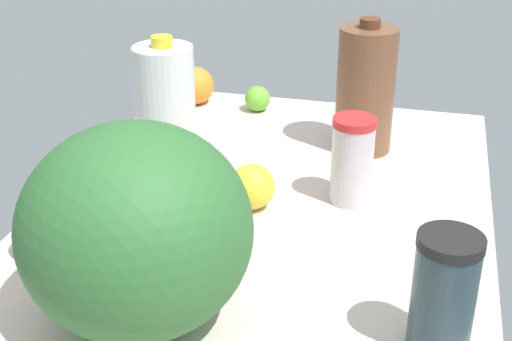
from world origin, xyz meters
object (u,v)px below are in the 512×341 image
chocolate_milk_jug (365,90)px  shaker_bottle (444,294)px  watermelon (136,230)px  lemon_far_back (217,215)px  orange_near_front (40,231)px  tumbler_cup (352,160)px  milk_jug (166,118)px  orange_loose (195,85)px  lime_by_jug (257,99)px  lemon_beside_bowl (252,187)px

chocolate_milk_jug → shaker_bottle: chocolate_milk_jug is taller
watermelon → lemon_far_back: 26.31cm
shaker_bottle → orange_near_front: size_ratio=2.07×
tumbler_cup → watermelon: bearing=-29.0°
milk_jug → chocolate_milk_jug: 40.67cm
orange_loose → lime_by_jug: (1.08, 15.31, -1.48)cm
chocolate_milk_jug → orange_near_front: chocolate_milk_jug is taller
shaker_bottle → watermelon: bearing=-84.4°
lime_by_jug → lemon_beside_bowl: (44.67, 10.38, 1.04)cm
milk_jug → orange_near_front: size_ratio=3.51×
milk_jug → shaker_bottle: (34.27, 48.61, -4.86)cm
chocolate_milk_jug → lemon_far_back: 44.39cm
watermelon → orange_loose: bearing=-166.2°
watermelon → shaker_bottle: 38.70cm
shaker_bottle → lime_by_jug: (-74.38, -42.30, -5.31)cm
tumbler_cup → chocolate_milk_jug: (-22.89, -0.67, 4.77)cm
tumbler_cup → chocolate_milk_jug: chocolate_milk_jug is taller
orange_near_front → lemon_far_back: 27.27cm
chocolate_milk_jug → shaker_bottle: (59.29, 16.55, -4.34)cm
chocolate_milk_jug → lemon_beside_bowl: chocolate_milk_jug is taller
shaker_bottle → lemon_far_back: size_ratio=2.63×
shaker_bottle → lemon_far_back: bearing=-119.8°
milk_jug → lime_by_jug: size_ratio=4.76×
tumbler_cup → lemon_beside_bowl: tumbler_cup is taller
orange_loose → lemon_beside_bowl: orange_loose is taller
chocolate_milk_jug → lemon_far_back: chocolate_milk_jug is taller
watermelon → chocolate_milk_jug: (-63.02, 21.56, -1.21)cm
chocolate_milk_jug → lime_by_jug: (-15.09, -25.75, -9.65)cm
watermelon → lime_by_jug: (-78.11, -4.19, -10.87)cm
watermelon → lemon_beside_bowl: bearing=169.5°
tumbler_cup → shaker_bottle: size_ratio=0.95×
tumbler_cup → shaker_bottle: 39.72cm
orange_loose → lime_by_jug: size_ratio=1.51×
lime_by_jug → orange_near_front: bearing=-14.3°
tumbler_cup → shaker_bottle: bearing=23.6°
orange_near_front → lemon_beside_bowl: size_ratio=1.00×
milk_jug → chocolate_milk_jug: (-25.02, 32.05, -0.52)cm
lemon_beside_bowl → milk_jug: bearing=-105.3°
orange_loose → orange_near_front: bearing=-1.5°
orange_near_front → tumbler_cup: bearing=123.6°
lemon_far_back → milk_jug: bearing=-136.6°
lemon_far_back → tumbler_cup: bearing=130.0°
tumbler_cup → milk_jug: (2.13, -32.73, 5.28)cm
chocolate_milk_jug → lemon_far_back: size_ratio=4.29×
chocolate_milk_jug → orange_loose: (-16.17, -41.06, -8.17)cm
shaker_bottle → lemon_beside_bowl: bearing=-132.9°
tumbler_cup → watermelon: (40.13, -22.24, 5.98)cm
chocolate_milk_jug → tumbler_cup: bearing=1.7°
milk_jug → watermelon: size_ratio=0.93×
milk_jug → chocolate_milk_jug: milk_jug is taller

